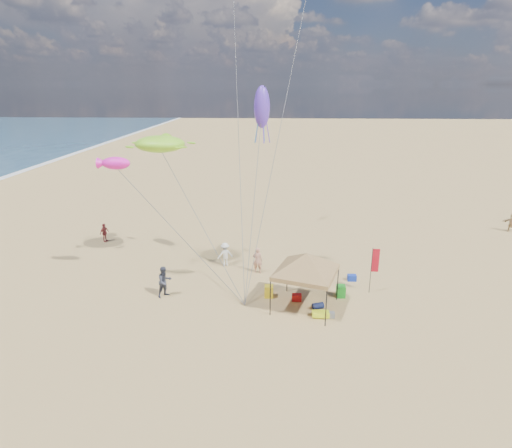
% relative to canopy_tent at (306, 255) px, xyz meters
% --- Properties ---
extents(ground, '(280.00, 280.00, 0.00)m').
position_rel_canopy_tent_xyz_m(ground, '(-2.82, -0.50, -3.10)').
color(ground, tan).
rests_on(ground, ground).
extents(canopy_tent, '(5.73, 5.73, 3.73)m').
position_rel_canopy_tent_xyz_m(canopy_tent, '(0.00, 0.00, 0.00)').
color(canopy_tent, black).
rests_on(canopy_tent, ground).
extents(feather_flag, '(0.44, 0.04, 2.85)m').
position_rel_canopy_tent_xyz_m(feather_flag, '(4.09, 1.94, -1.19)').
color(feather_flag, black).
rests_on(feather_flag, ground).
extents(cooler_red, '(0.54, 0.38, 0.38)m').
position_rel_canopy_tent_xyz_m(cooler_red, '(-0.40, 0.76, -2.91)').
color(cooler_red, red).
rests_on(cooler_red, ground).
extents(cooler_blue, '(0.54, 0.38, 0.38)m').
position_rel_canopy_tent_xyz_m(cooler_blue, '(3.17, 3.57, -2.91)').
color(cooler_blue, '#1431A9').
rests_on(cooler_blue, ground).
extents(bag_navy, '(0.69, 0.54, 0.36)m').
position_rel_canopy_tent_xyz_m(bag_navy, '(0.73, -0.15, -2.92)').
color(bag_navy, '#0D153C').
rests_on(bag_navy, ground).
extents(bag_orange, '(0.54, 0.69, 0.36)m').
position_rel_canopy_tent_xyz_m(bag_orange, '(-1.34, 3.91, -2.92)').
color(bag_orange, orange).
rests_on(bag_orange, ground).
extents(chair_green, '(0.50, 0.50, 0.70)m').
position_rel_canopy_tent_xyz_m(chair_green, '(2.17, 1.36, -2.75)').
color(chair_green, '#1B9821').
rests_on(chair_green, ground).
extents(chair_yellow, '(0.50, 0.50, 0.70)m').
position_rel_canopy_tent_xyz_m(chair_yellow, '(-2.00, 1.13, -2.75)').
color(chair_yellow, yellow).
rests_on(chair_yellow, ground).
extents(crate_grey, '(0.34, 0.30, 0.28)m').
position_rel_canopy_tent_xyz_m(crate_grey, '(1.36, -1.00, -2.96)').
color(crate_grey, gray).
rests_on(crate_grey, ground).
extents(beach_cart, '(0.90, 0.50, 0.24)m').
position_rel_canopy_tent_xyz_m(beach_cart, '(0.79, -1.04, -2.90)').
color(beach_cart, '#DFFB1B').
rests_on(beach_cart, ground).
extents(person_near_a, '(0.67, 0.47, 1.75)m').
position_rel_canopy_tent_xyz_m(person_near_a, '(-2.82, 4.50, -2.23)').
color(person_near_a, tan).
rests_on(person_near_a, ground).
extents(person_near_b, '(1.13, 1.14, 1.85)m').
position_rel_canopy_tent_xyz_m(person_near_b, '(-8.03, 0.92, -2.18)').
color(person_near_b, '#323645').
rests_on(person_near_b, ground).
extents(person_near_c, '(1.21, 0.96, 1.64)m').
position_rel_canopy_tent_xyz_m(person_near_c, '(-5.06, 5.52, -2.28)').
color(person_near_c, silver).
rests_on(person_near_c, ground).
extents(person_far_a, '(0.67, 0.93, 1.47)m').
position_rel_canopy_tent_xyz_m(person_far_a, '(-15.06, 9.73, -2.37)').
color(person_far_a, '#9E3C3F').
rests_on(person_far_a, ground).
extents(person_far_c, '(1.53, 1.08, 1.59)m').
position_rel_canopy_tent_xyz_m(person_far_c, '(18.06, 13.79, -2.31)').
color(person_far_c, tan).
rests_on(person_far_c, ground).
extents(turtle_kite, '(3.89, 3.57, 1.05)m').
position_rel_canopy_tent_xyz_m(turtle_kite, '(-8.99, 5.40, 5.12)').
color(turtle_kite, '#8FE628').
rests_on(turtle_kite, ground).
extents(fish_kite, '(1.80, 1.27, 0.73)m').
position_rel_canopy_tent_xyz_m(fish_kite, '(-10.79, 2.48, 4.41)').
color(fish_kite, '#FF1BC1').
rests_on(fish_kite, ground).
extents(squid_kite, '(1.18, 1.18, 2.42)m').
position_rel_canopy_tent_xyz_m(squid_kite, '(-2.58, 4.52, 7.41)').
color(squid_kite, '#6037D7').
rests_on(squid_kite, ground).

